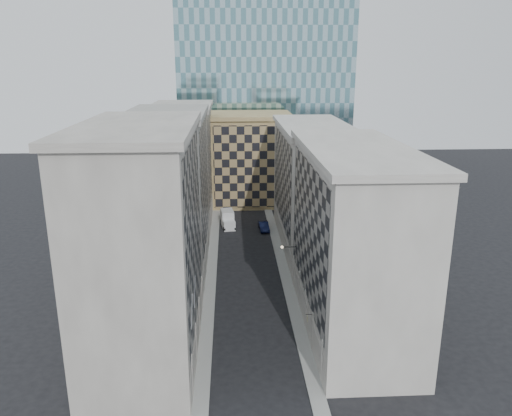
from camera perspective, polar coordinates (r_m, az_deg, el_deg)
name	(u,v)px	position (r m, az deg, el deg)	size (l,w,h in m)	color
ground	(261,416)	(46.33, 0.57, -22.68)	(260.00, 260.00, 0.00)	black
sidewalk_west	(211,273)	(72.08, -5.13, -7.45)	(1.50, 100.00, 0.15)	gray
sidewalk_east	(284,272)	(72.41, 3.27, -7.29)	(1.50, 100.00, 0.15)	gray
bldg_left_a	(145,244)	(50.71, -12.58, -4.03)	(10.80, 22.80, 23.70)	gray
bldg_left_b	(170,192)	(71.65, -9.79, 1.76)	(10.80, 22.80, 22.70)	gray
bldg_left_c	(184,165)	(93.08, -8.26, 4.92)	(10.80, 22.80, 21.70)	gray
bldg_right_a	(352,240)	(55.83, 10.86, -3.64)	(10.80, 26.80, 20.70)	#AAA59C
bldg_right_b	(312,185)	(81.30, 6.43, 2.59)	(10.80, 28.80, 19.70)	#AAA59C
tan_block	(251,158)	(105.70, -0.62, 5.70)	(16.80, 14.80, 18.80)	#9F8154
church_tower	(239,71)	(117.88, -1.95, 15.38)	(7.20, 7.20, 51.50)	#312D26
flagpoles_left	(193,301)	(47.07, -7.18, -10.50)	(0.10, 6.33, 2.33)	gray
bracket_lamp	(283,247)	(64.48, 3.16, -4.48)	(1.98, 0.36, 0.36)	black
box_truck	(228,220)	(91.33, -3.25, -1.37)	(2.86, 5.56, 2.92)	white
dark_car	(264,226)	(89.34, 0.88, -2.09)	(1.61, 4.62, 1.52)	#0F163A
shop_sign	(307,317)	(52.89, 5.90, -12.33)	(0.76, 0.66, 0.74)	black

